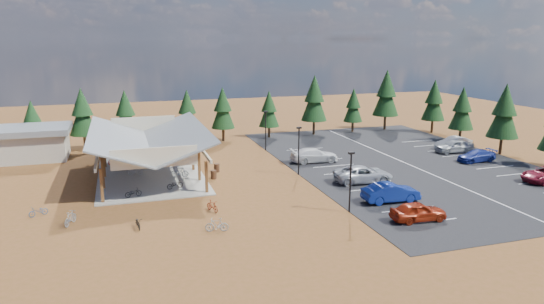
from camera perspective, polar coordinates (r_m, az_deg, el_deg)
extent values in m
plane|color=brown|center=(48.23, -1.61, -3.77)|extent=(140.00, 140.00, 0.00)
cube|color=black|center=(58.40, 15.27, -1.21)|extent=(27.00, 44.00, 0.04)
cube|color=gray|center=(53.32, -14.12, -2.46)|extent=(10.60, 18.60, 0.10)
cube|color=brown|center=(44.80, -19.41, -3.73)|extent=(0.25, 0.25, 3.00)
cube|color=brown|center=(48.84, -19.29, -2.35)|extent=(0.25, 0.25, 3.00)
cube|color=brown|center=(52.91, -19.19, -1.18)|extent=(0.25, 0.25, 3.00)
cube|color=brown|center=(57.00, -19.10, -0.18)|extent=(0.25, 0.25, 3.00)
cube|color=brown|center=(61.10, -19.03, 0.68)|extent=(0.25, 0.25, 3.00)
cube|color=brown|center=(45.33, -7.72, -2.89)|extent=(0.25, 0.25, 3.00)
cube|color=brown|center=(49.33, -8.57, -1.60)|extent=(0.25, 0.25, 3.00)
cube|color=brown|center=(53.36, -9.29, -0.50)|extent=(0.25, 0.25, 3.00)
cube|color=brown|center=(57.42, -9.91, 0.45)|extent=(0.25, 0.25, 3.00)
cube|color=brown|center=(61.49, -10.45, 1.27)|extent=(0.25, 0.25, 3.00)
cube|color=beige|center=(52.60, -19.74, 0.37)|extent=(0.22, 18.00, 0.35)
cube|color=beige|center=(53.09, -8.92, 1.11)|extent=(0.22, 18.00, 0.35)
cube|color=slate|center=(52.36, -17.53, 1.49)|extent=(5.85, 19.40, 2.13)
cube|color=slate|center=(52.65, -11.22, 1.91)|extent=(5.85, 19.40, 2.13)
cube|color=beige|center=(43.66, -13.63, -0.65)|extent=(7.50, 0.15, 1.80)
cube|color=beige|center=(61.29, -14.88, 3.19)|extent=(7.50, 0.15, 1.80)
cube|color=#ADA593|center=(64.63, -27.32, 0.58)|extent=(10.00, 6.00, 3.20)
cube|color=slate|center=(64.28, -27.51, 2.27)|extent=(11.00, 7.00, 0.70)
cylinder|color=black|center=(40.32, 9.19, -3.64)|extent=(0.14, 0.14, 5.00)
cube|color=black|center=(39.67, 9.32, -0.11)|extent=(0.50, 0.25, 0.18)
cylinder|color=black|center=(50.94, 3.16, 0.05)|extent=(0.14, 0.14, 5.00)
cube|color=black|center=(50.43, 3.20, 2.87)|extent=(0.50, 0.25, 0.18)
cylinder|color=black|center=(62.07, -0.75, 2.44)|extent=(0.14, 0.14, 5.00)
cube|color=black|center=(61.65, -0.75, 4.77)|extent=(0.50, 0.25, 0.18)
cylinder|color=#422817|center=(50.19, -6.89, -2.65)|extent=(0.60, 0.60, 0.90)
cylinder|color=#422817|center=(52.75, -6.51, -1.86)|extent=(0.60, 0.60, 0.90)
cylinder|color=#382314|center=(69.21, -26.10, 0.77)|extent=(0.36, 0.36, 1.60)
cone|color=#143213|center=(68.74, -26.33, 2.99)|extent=(2.82, 2.82, 3.84)
cone|color=#143213|center=(68.52, -26.46, 4.30)|extent=(2.18, 2.18, 2.88)
cylinder|color=#382314|center=(67.53, -21.15, 1.11)|extent=(0.36, 0.36, 1.96)
cone|color=#143213|center=(66.97, -21.38, 3.90)|extent=(3.45, 3.45, 4.70)
cone|color=#143213|center=(66.71, -21.52, 5.56)|extent=(2.66, 2.66, 3.53)
cylinder|color=#382314|center=(67.34, -16.66, 1.37)|extent=(0.36, 0.36, 1.85)
cone|color=#143213|center=(66.80, -16.83, 4.01)|extent=(3.26, 3.26, 4.44)
cone|color=#143213|center=(66.55, -16.94, 5.59)|extent=(2.52, 2.52, 3.33)
cylinder|color=#382314|center=(68.22, -9.83, 1.86)|extent=(0.36, 0.36, 1.79)
cone|color=#143213|center=(67.70, -9.93, 4.39)|extent=(3.16, 3.16, 4.31)
cone|color=#143213|center=(67.46, -9.99, 5.90)|extent=(2.44, 2.44, 3.23)
cylinder|color=#382314|center=(68.68, -5.74, 2.09)|extent=(0.36, 0.36, 1.86)
cone|color=#143213|center=(68.15, -5.80, 4.69)|extent=(3.27, 3.27, 4.45)
cone|color=#143213|center=(67.90, -5.84, 6.24)|extent=(2.52, 2.52, 3.34)
cylinder|color=#382314|center=(70.64, -0.35, 2.39)|extent=(0.36, 0.36, 1.67)
cone|color=#143213|center=(70.17, -0.35, 4.67)|extent=(2.94, 2.94, 4.01)
cone|color=#143213|center=(69.94, -0.35, 6.02)|extent=(2.27, 2.27, 3.01)
cylinder|color=#382314|center=(73.10, 4.93, 2.90)|extent=(0.36, 0.36, 2.18)
cone|color=#143213|center=(72.53, 4.99, 5.78)|extent=(3.83, 3.83, 5.22)
cone|color=#143213|center=(72.29, 5.02, 7.49)|extent=(2.96, 2.96, 3.92)
cylinder|color=#382314|center=(76.00, 9.45, 2.97)|extent=(0.36, 0.36, 1.65)
cone|color=#143213|center=(75.56, 9.53, 5.06)|extent=(2.90, 2.90, 3.96)
cone|color=#143213|center=(75.35, 9.58, 6.30)|extent=(2.24, 2.24, 2.97)
cylinder|color=#382314|center=(79.02, 13.12, 3.42)|extent=(0.36, 0.36, 2.30)
cone|color=#143213|center=(78.47, 13.27, 6.23)|extent=(4.04, 4.04, 5.51)
cone|color=#143213|center=(78.24, 13.36, 7.90)|extent=(3.12, 3.12, 4.13)
cylinder|color=#382314|center=(66.86, 25.30, 0.70)|extent=(0.36, 0.36, 2.14)
cone|color=#143213|center=(66.25, 25.61, 3.78)|extent=(3.77, 3.77, 5.15)
cone|color=#143213|center=(65.98, 25.80, 5.61)|extent=(2.92, 2.92, 3.86)
cylinder|color=#382314|center=(72.32, 21.23, 1.83)|extent=(0.36, 0.36, 1.89)
cone|color=#143213|center=(71.80, 21.44, 4.34)|extent=(3.33, 3.33, 4.54)
cone|color=#143213|center=(71.57, 21.57, 5.84)|extent=(2.57, 2.57, 3.40)
cylinder|color=#382314|center=(78.51, 18.31, 2.92)|extent=(0.36, 0.36, 1.98)
cone|color=#143213|center=(78.02, 18.49, 5.35)|extent=(3.48, 3.48, 4.74)
cone|color=#143213|center=(77.80, 18.59, 6.79)|extent=(2.69, 2.69, 3.56)
imported|color=black|center=(45.69, -16.01, -4.61)|extent=(1.60, 0.92, 0.79)
imported|color=#95989D|center=(52.77, -15.78, -2.14)|extent=(1.59, 0.67, 0.93)
imported|color=#1953A0|center=(55.59, -17.31, -1.51)|extent=(1.73, 0.84, 0.87)
imported|color=maroon|center=(57.82, -17.94, -0.92)|extent=(1.77, 0.89, 1.03)
imported|color=black|center=(47.22, -11.35, -3.75)|extent=(1.69, 0.99, 0.84)
imported|color=#999CA1|center=(50.99, -10.81, -2.30)|extent=(1.90, 1.02, 1.10)
imported|color=navy|center=(55.24, -11.60, -1.27)|extent=(1.74, 0.92, 0.87)
imported|color=maroon|center=(59.29, -11.00, -0.16)|extent=(1.82, 1.05, 1.06)
imported|color=black|center=(38.54, -15.48, -8.03)|extent=(0.73, 1.65, 0.84)
imported|color=gray|center=(40.85, -22.65, -7.18)|extent=(1.17, 1.89, 1.10)
imported|color=navy|center=(43.92, -25.79, -6.30)|extent=(1.59, 1.16, 0.80)
imported|color=maroon|center=(40.92, -7.04, -6.30)|extent=(1.03, 1.64, 0.95)
imported|color=#94989C|center=(36.72, -6.50, -8.52)|extent=(1.82, 0.90, 1.05)
imported|color=#9D270F|center=(40.12, 16.83, -6.71)|extent=(4.53, 2.05, 1.51)
imported|color=navy|center=(43.99, 13.81, -4.64)|extent=(5.16, 1.98, 1.68)
imported|color=#B2B5BB|center=(49.34, 10.70, -2.57)|extent=(6.13, 3.31, 1.64)
imported|color=white|center=(56.58, 4.98, -0.37)|extent=(5.68, 2.52, 1.62)
imported|color=navy|center=(61.43, 22.92, -0.41)|extent=(4.82, 2.17, 1.37)
imported|color=#ACB0B5|center=(65.28, 20.65, 0.66)|extent=(5.00, 2.41, 1.64)
imported|color=silver|center=(67.39, 20.60, 1.01)|extent=(4.93, 1.98, 1.59)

